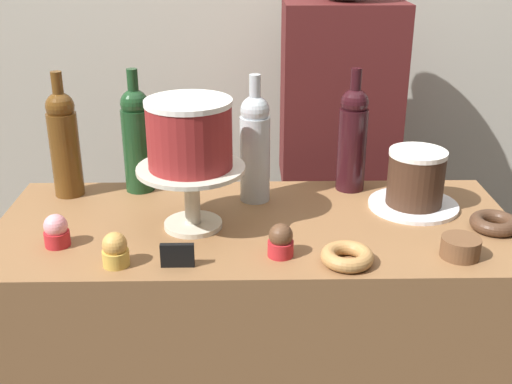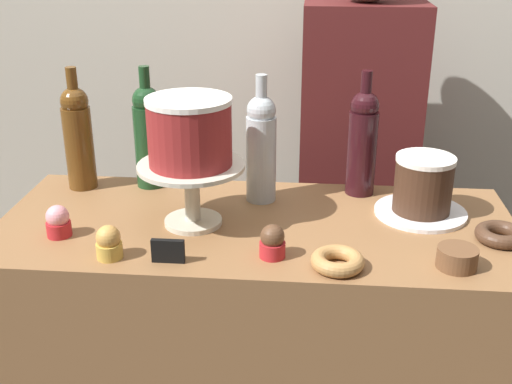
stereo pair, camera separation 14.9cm
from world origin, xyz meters
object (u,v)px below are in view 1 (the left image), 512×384
wine_bottle_clear (255,146)px  barista_figure (336,179)px  donut_chocolate (494,223)px  price_sign_chalkboard (177,255)px  white_layer_cake (189,134)px  donut_maple (347,256)px  cupcake_strawberry (56,231)px  cake_stand_pedestal (192,186)px  cupcake_chocolate (281,241)px  chocolate_round_cake (416,177)px  cookie_stack (460,247)px  cupcake_caramel (115,250)px  wine_bottle_green (137,138)px  wine_bottle_dark_red (352,137)px  wine_bottle_amber (64,142)px

wine_bottle_clear → barista_figure: 0.55m
wine_bottle_clear → donut_chocolate: wine_bottle_clear is taller
donut_chocolate → price_sign_chalkboard: (-0.72, -0.16, 0.01)m
white_layer_cake → donut_maple: bearing=-28.6°
cupcake_strawberry → barista_figure: 0.98m
cake_stand_pedestal → wine_bottle_clear: size_ratio=0.76×
white_layer_cake → wine_bottle_clear: (0.15, 0.16, -0.08)m
wine_bottle_clear → cupcake_chocolate: bearing=-80.9°
chocolate_round_cake → white_layer_cake: bearing=-169.3°
cake_stand_pedestal → cookie_stack: cake_stand_pedestal is taller
white_layer_cake → cupcake_caramel: size_ratio=2.61×
wine_bottle_clear → cookie_stack: wine_bottle_clear is taller
price_sign_chalkboard → barista_figure: 0.89m
chocolate_round_cake → cake_stand_pedestal: bearing=-169.3°
cupcake_chocolate → donut_maple: (0.14, -0.04, -0.02)m
wine_bottle_green → barista_figure: bearing=30.3°
wine_bottle_dark_red → donut_chocolate: bearing=-40.6°
wine_bottle_green → cupcake_strawberry: 0.37m
wine_bottle_amber → wine_bottle_green: size_ratio=1.00×
cupcake_caramel → cupcake_chocolate: size_ratio=1.00×
cake_stand_pedestal → wine_bottle_green: (-0.16, 0.23, 0.04)m
wine_bottle_dark_red → cupcake_caramel: bearing=-143.4°
wine_bottle_clear → price_sign_chalkboard: (-0.17, -0.35, -0.12)m
donut_maple → cookie_stack: (0.25, 0.03, 0.01)m
donut_chocolate → chocolate_round_cake: bearing=140.2°
cookie_stack → white_layer_cake: bearing=164.8°
donut_chocolate → cookie_stack: bearing=-133.0°
wine_bottle_clear → donut_maple: (0.19, -0.34, -0.13)m
cake_stand_pedestal → wine_bottle_dark_red: bearing=29.5°
wine_bottle_amber → cupcake_strawberry: bearing=-81.1°
white_layer_cake → cupcake_strawberry: white_layer_cake is taller
price_sign_chalkboard → cookie_stack: bearing=3.1°
wine_bottle_clear → cupcake_strawberry: 0.52m
cookie_stack → donut_chocolate: bearing=47.0°
wine_bottle_dark_red → white_layer_cake: bearing=-150.5°
chocolate_round_cake → wine_bottle_clear: size_ratio=0.44×
cake_stand_pedestal → wine_bottle_amber: size_ratio=0.76×
wine_bottle_green → donut_chocolate: 0.91m
cake_stand_pedestal → donut_maple: bearing=-28.6°
donut_chocolate → price_sign_chalkboard: size_ratio=1.60×
wine_bottle_dark_red → cookie_stack: size_ratio=3.87×
barista_figure → donut_maple: bearing=-96.4°
chocolate_round_cake → cookie_stack: 0.27m
cupcake_chocolate → cupcake_strawberry: bearing=173.5°
price_sign_chalkboard → donut_maple: bearing=1.1°
wine_bottle_green → wine_bottle_amber: bearing=-171.2°
wine_bottle_amber → donut_maple: bearing=-29.8°
wine_bottle_dark_red → donut_chocolate: size_ratio=2.91×
white_layer_cake → barista_figure: bearing=53.6°
donut_chocolate → wine_bottle_green: bearing=163.2°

